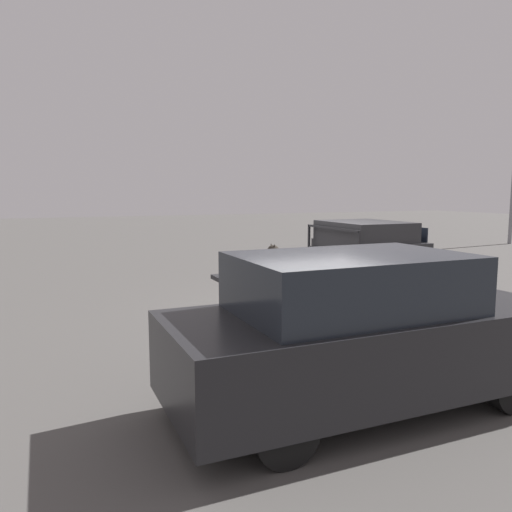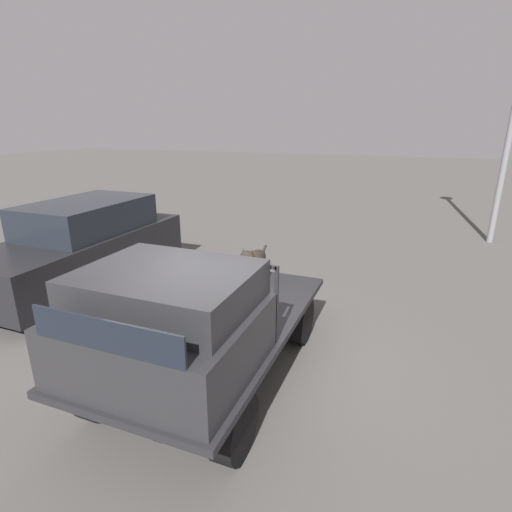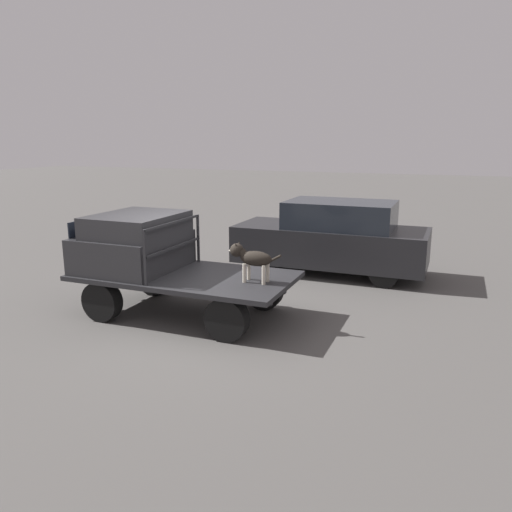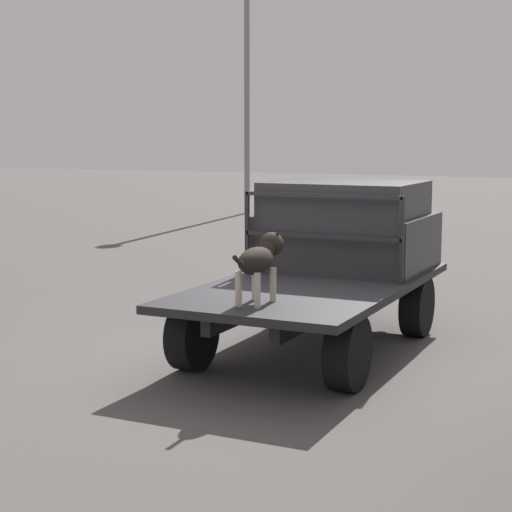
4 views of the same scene
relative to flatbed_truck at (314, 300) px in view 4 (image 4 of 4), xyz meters
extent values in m
plane|color=#514F4C|center=(0.00, 0.00, -0.55)|extent=(80.00, 80.00, 0.00)
cylinder|color=black|center=(1.17, 0.80, -0.21)|extent=(0.69, 0.24, 0.69)
cylinder|color=black|center=(1.17, -0.80, -0.21)|extent=(0.69, 0.24, 0.69)
cylinder|color=black|center=(-1.17, 0.80, -0.21)|extent=(0.69, 0.24, 0.69)
cylinder|color=black|center=(-1.17, -0.80, -0.21)|extent=(0.69, 0.24, 0.69)
cube|color=black|center=(0.00, 0.34, 0.03)|extent=(3.48, 0.10, 0.18)
cube|color=black|center=(0.00, -0.34, 0.03)|extent=(3.48, 0.10, 0.18)
cube|color=#232326|center=(0.00, 0.00, 0.16)|extent=(3.78, 1.91, 0.08)
cube|color=#28282B|center=(1.06, 0.00, 0.51)|extent=(1.57, 1.79, 0.62)
cube|color=#28282B|center=(0.94, 0.00, 1.01)|extent=(1.33, 1.65, 0.38)
cube|color=black|center=(1.83, 0.00, 0.95)|extent=(0.02, 1.47, 0.28)
cube|color=#232326|center=(0.20, 0.88, 0.65)|extent=(0.04, 0.04, 0.91)
cube|color=#232326|center=(0.20, -0.88, 0.65)|extent=(0.04, 0.04, 0.91)
cube|color=#232326|center=(0.20, 0.00, 1.08)|extent=(0.04, 1.75, 0.04)
cube|color=#232326|center=(0.20, 0.00, 0.65)|extent=(0.04, 1.75, 0.04)
cylinder|color=beige|center=(-1.18, 0.12, 0.35)|extent=(0.06, 0.06, 0.31)
cylinder|color=beige|center=(-1.18, -0.07, 0.35)|extent=(0.06, 0.06, 0.31)
cylinder|color=beige|center=(-1.51, 0.12, 0.35)|extent=(0.06, 0.06, 0.31)
cylinder|color=beige|center=(-1.51, -0.07, 0.35)|extent=(0.06, 0.06, 0.31)
ellipsoid|color=black|center=(-1.35, 0.03, 0.59)|extent=(0.54, 0.25, 0.25)
sphere|color=beige|center=(-1.20, 0.03, 0.55)|extent=(0.11, 0.11, 0.11)
cylinder|color=black|center=(-1.12, 0.03, 0.66)|extent=(0.18, 0.14, 0.17)
sphere|color=black|center=(-1.01, 0.03, 0.70)|extent=(0.23, 0.23, 0.23)
cone|color=beige|center=(-0.91, 0.03, 0.69)|extent=(0.12, 0.12, 0.12)
cone|color=black|center=(-1.02, 0.09, 0.80)|extent=(0.06, 0.08, 0.10)
cone|color=black|center=(-1.02, -0.04, 0.80)|extent=(0.06, 0.08, 0.10)
cylinder|color=black|center=(-1.67, 0.03, 0.62)|extent=(0.23, 0.04, 0.16)
cylinder|color=gray|center=(14.39, 7.85, 3.09)|extent=(0.16, 0.16, 7.29)
camera|label=1|loc=(-4.82, -8.02, 1.77)|focal=35.00mm
camera|label=2|loc=(3.98, 2.13, 2.53)|focal=28.00mm
camera|label=3|loc=(-4.28, 7.32, 2.47)|focal=35.00mm
camera|label=4|loc=(-8.21, -3.26, 1.71)|focal=60.00mm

